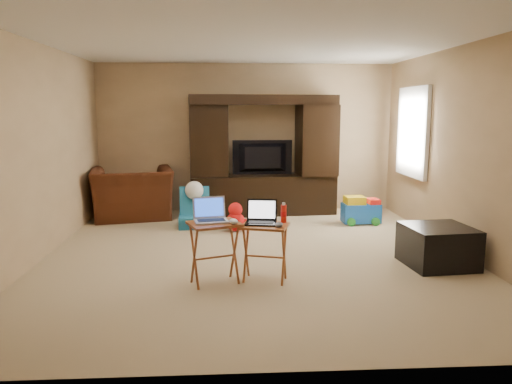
{
  "coord_description": "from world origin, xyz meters",
  "views": [
    {
      "loc": [
        -0.34,
        -5.82,
        1.73
      ],
      "look_at": [
        0.0,
        -0.2,
        0.8
      ],
      "focal_mm": 35.0,
      "sensor_mm": 36.0,
      "label": 1
    }
  ],
  "objects": [
    {
      "name": "plush_toy",
      "position": [
        -0.21,
        1.19,
        0.21
      ],
      "size": [
        0.38,
        0.32,
        0.42
      ],
      "primitive_type": null,
      "color": "red",
      "rests_on": "floor"
    },
    {
      "name": "wall_front",
      "position": [
        0.0,
        -2.75,
        1.25
      ],
      "size": [
        5.0,
        0.0,
        5.0
      ],
      "primitive_type": "plane",
      "rotation": [
        -1.57,
        0.0,
        0.0
      ],
      "color": "tan",
      "rests_on": "ground"
    },
    {
      "name": "laptop_left",
      "position": [
        -0.49,
        -0.96,
        0.75
      ],
      "size": [
        0.37,
        0.33,
        0.24
      ],
      "primitive_type": "cube",
      "rotation": [
        0.0,
        0.0,
        0.19
      ],
      "color": "#BABABF",
      "rests_on": "tray_table_left"
    },
    {
      "name": "child_rocker",
      "position": [
        -0.82,
        1.49,
        0.3
      ],
      "size": [
        0.47,
        0.53,
        0.6
      ],
      "primitive_type": null,
      "rotation": [
        0.0,
        0.0,
        0.05
      ],
      "color": "#175E82",
      "rests_on": "floor"
    },
    {
      "name": "laptop_right",
      "position": [
        0.01,
        -0.92,
        0.71
      ],
      "size": [
        0.35,
        0.3,
        0.24
      ],
      "primitive_type": "cube",
      "rotation": [
        0.0,
        0.0,
        -0.16
      ],
      "color": "black",
      "rests_on": "tray_table_right"
    },
    {
      "name": "recliner",
      "position": [
        -1.85,
        2.18,
        0.4
      ],
      "size": [
        1.44,
        1.32,
        0.81
      ],
      "primitive_type": "imported",
      "rotation": [
        0.0,
        0.0,
        3.34
      ],
      "color": "#4A2310",
      "rests_on": "floor"
    },
    {
      "name": "wall_left",
      "position": [
        -2.5,
        0.0,
        1.25
      ],
      "size": [
        0.0,
        5.5,
        5.5
      ],
      "primitive_type": "plane",
      "rotation": [
        1.57,
        0.0,
        1.57
      ],
      "color": "tan",
      "rests_on": "ground"
    },
    {
      "name": "entertainment_center",
      "position": [
        0.27,
        2.42,
        0.98
      ],
      "size": [
        2.45,
        0.8,
        1.97
      ],
      "primitive_type": "cube",
      "rotation": [
        0.0,
        0.0,
        0.08
      ],
      "color": "black",
      "rests_on": "floor"
    },
    {
      "name": "floor",
      "position": [
        0.0,
        0.0,
        0.0
      ],
      "size": [
        5.5,
        5.5,
        0.0
      ],
      "primitive_type": "plane",
      "color": "#C9BA8B",
      "rests_on": "ground"
    },
    {
      "name": "mouse_left",
      "position": [
        -0.27,
        -1.06,
        0.65
      ],
      "size": [
        0.11,
        0.15,
        0.05
      ],
      "primitive_type": "ellipsoid",
      "rotation": [
        0.0,
        0.0,
        0.29
      ],
      "color": "white",
      "rests_on": "tray_table_left"
    },
    {
      "name": "tray_table_right",
      "position": [
        0.05,
        -0.94,
        0.3
      ],
      "size": [
        0.54,
        0.48,
        0.59
      ],
      "primitive_type": "cube",
      "rotation": [
        0.0,
        0.0,
        -0.29
      ],
      "color": "#AD6029",
      "rests_on": "floor"
    },
    {
      "name": "wall_back",
      "position": [
        0.0,
        2.75,
        1.25
      ],
      "size": [
        5.0,
        0.0,
        5.0
      ],
      "primitive_type": "plane",
      "rotation": [
        1.57,
        0.0,
        0.0
      ],
      "color": "tan",
      "rests_on": "ground"
    },
    {
      "name": "ottoman",
      "position": [
        2.02,
        -0.55,
        0.22
      ],
      "size": [
        0.76,
        0.76,
        0.45
      ],
      "primitive_type": "cube",
      "rotation": [
        0.0,
        0.0,
        0.09
      ],
      "color": "black",
      "rests_on": "floor"
    },
    {
      "name": "push_toy",
      "position": [
        1.72,
        1.57,
        0.22
      ],
      "size": [
        0.59,
        0.43,
        0.43
      ],
      "primitive_type": null,
      "rotation": [
        0.0,
        0.0,
        0.04
      ],
      "color": "blue",
      "rests_on": "floor"
    },
    {
      "name": "television",
      "position": [
        0.27,
        2.4,
        0.94
      ],
      "size": [
        1.0,
        0.16,
        0.58
      ],
      "primitive_type": "imported",
      "rotation": [
        0.0,
        0.0,
        3.17
      ],
      "color": "black",
      "rests_on": "entertainment_center"
    },
    {
      "name": "water_bottle",
      "position": [
        0.24,
        -0.86,
        0.68
      ],
      "size": [
        0.06,
        0.06,
        0.18
      ],
      "primitive_type": "cylinder",
      "color": "red",
      "rests_on": "tray_table_right"
    },
    {
      "name": "tray_table_left",
      "position": [
        -0.46,
        -0.99,
        0.31
      ],
      "size": [
        0.59,
        0.53,
        0.63
      ],
      "primitive_type": "cube",
      "rotation": [
        0.0,
        0.0,
        0.36
      ],
      "color": "brown",
      "rests_on": "floor"
    },
    {
      "name": "window_pane",
      "position": [
        2.48,
        1.55,
        1.4
      ],
      "size": [
        0.0,
        1.2,
        1.2
      ],
      "primitive_type": "plane",
      "rotation": [
        1.57,
        0.0,
        -1.57
      ],
      "color": "white",
      "rests_on": "ground"
    },
    {
      "name": "window_frame",
      "position": [
        2.46,
        1.55,
        1.4
      ],
      "size": [
        0.06,
        1.14,
        1.34
      ],
      "primitive_type": "cube",
      "color": "white",
      "rests_on": "ground"
    },
    {
      "name": "wall_right",
      "position": [
        2.5,
        0.0,
        1.25
      ],
      "size": [
        0.0,
        5.5,
        5.5
      ],
      "primitive_type": "plane",
      "rotation": [
        1.57,
        0.0,
        -1.57
      ],
      "color": "tan",
      "rests_on": "ground"
    },
    {
      "name": "mouse_right",
      "position": [
        0.18,
        -1.06,
        0.61
      ],
      "size": [
        0.09,
        0.13,
        0.05
      ],
      "primitive_type": "ellipsoid",
      "rotation": [
        0.0,
        0.0,
        -0.08
      ],
      "color": "#3B3B3F",
      "rests_on": "tray_table_right"
    },
    {
      "name": "ceiling",
      "position": [
        0.0,
        0.0,
        2.5
      ],
      "size": [
        5.5,
        5.5,
        0.0
      ],
      "primitive_type": "plane",
      "rotation": [
        3.14,
        0.0,
        0.0
      ],
      "color": "silver",
      "rests_on": "ground"
    }
  ]
}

